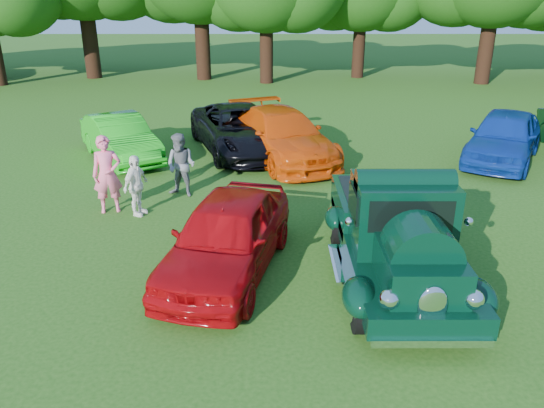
{
  "coord_description": "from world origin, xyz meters",
  "views": [
    {
      "loc": [
        -0.67,
        -8.54,
        5.21
      ],
      "look_at": [
        -0.65,
        1.53,
        1.1
      ],
      "focal_mm": 35.0,
      "sensor_mm": 36.0,
      "label": 1
    }
  ],
  "objects_px": {
    "back_car_black": "(241,129)",
    "red_convertible": "(227,236)",
    "hero_pickup": "(396,234)",
    "back_car_blue": "(504,137)",
    "spectator_white": "(136,186)",
    "back_car_orange": "(282,135)",
    "spectator_pink": "(107,175)",
    "spectator_grey": "(181,165)",
    "back_car_lime": "(120,138)"
  },
  "relations": [
    {
      "from": "hero_pickup",
      "to": "back_car_blue",
      "type": "distance_m",
      "value": 8.98
    },
    {
      "from": "red_convertible",
      "to": "spectator_pink",
      "type": "relative_size",
      "value": 2.31
    },
    {
      "from": "back_car_orange",
      "to": "back_car_blue",
      "type": "xyz_separation_m",
      "value": [
        7.09,
        -0.25,
        0.02
      ]
    },
    {
      "from": "red_convertible",
      "to": "back_car_orange",
      "type": "bearing_deg",
      "value": 94.29
    },
    {
      "from": "red_convertible",
      "to": "back_car_lime",
      "type": "distance_m",
      "value": 8.44
    },
    {
      "from": "back_car_blue",
      "to": "spectator_pink",
      "type": "xyz_separation_m",
      "value": [
        -11.47,
        -4.15,
        0.16
      ]
    },
    {
      "from": "red_convertible",
      "to": "spectator_grey",
      "type": "bearing_deg",
      "value": 123.85
    },
    {
      "from": "hero_pickup",
      "to": "back_car_lime",
      "type": "bearing_deg",
      "value": 133.57
    },
    {
      "from": "red_convertible",
      "to": "hero_pickup",
      "type": "bearing_deg",
      "value": 9.74
    },
    {
      "from": "spectator_pink",
      "to": "hero_pickup",
      "type": "bearing_deg",
      "value": -43.27
    },
    {
      "from": "hero_pickup",
      "to": "red_convertible",
      "type": "xyz_separation_m",
      "value": [
        -3.22,
        0.21,
        -0.13
      ]
    },
    {
      "from": "back_car_lime",
      "to": "back_car_orange",
      "type": "relative_size",
      "value": 0.79
    },
    {
      "from": "back_car_black",
      "to": "spectator_white",
      "type": "height_order",
      "value": "back_car_black"
    },
    {
      "from": "back_car_black",
      "to": "spectator_pink",
      "type": "distance_m",
      "value": 6.07
    },
    {
      "from": "spectator_white",
      "to": "back_car_black",
      "type": "bearing_deg",
      "value": -0.65
    },
    {
      "from": "red_convertible",
      "to": "back_car_black",
      "type": "bearing_deg",
      "value": 104.69
    },
    {
      "from": "back_car_orange",
      "to": "hero_pickup",
      "type": "bearing_deg",
      "value": -97.05
    },
    {
      "from": "hero_pickup",
      "to": "back_car_black",
      "type": "xyz_separation_m",
      "value": [
        -3.4,
        8.54,
        -0.12
      ]
    },
    {
      "from": "back_car_black",
      "to": "spectator_grey",
      "type": "bearing_deg",
      "value": -126.79
    },
    {
      "from": "back_car_orange",
      "to": "spectator_grey",
      "type": "height_order",
      "value": "spectator_grey"
    },
    {
      "from": "back_car_orange",
      "to": "spectator_pink",
      "type": "distance_m",
      "value": 6.21
    },
    {
      "from": "back_car_orange",
      "to": "back_car_black",
      "type": "bearing_deg",
      "value": 125.66
    },
    {
      "from": "hero_pickup",
      "to": "spectator_grey",
      "type": "height_order",
      "value": "hero_pickup"
    },
    {
      "from": "back_car_black",
      "to": "spectator_white",
      "type": "relative_size",
      "value": 3.65
    },
    {
      "from": "hero_pickup",
      "to": "back_car_black",
      "type": "bearing_deg",
      "value": 111.69
    },
    {
      "from": "spectator_white",
      "to": "red_convertible",
      "type": "bearing_deg",
      "value": -117.56
    },
    {
      "from": "back_car_black",
      "to": "back_car_blue",
      "type": "bearing_deg",
      "value": -26.42
    },
    {
      "from": "hero_pickup",
      "to": "back_car_orange",
      "type": "bearing_deg",
      "value": 104.75
    },
    {
      "from": "red_convertible",
      "to": "back_car_orange",
      "type": "distance_m",
      "value": 7.54
    },
    {
      "from": "spectator_white",
      "to": "back_car_blue",
      "type": "bearing_deg",
      "value": -46.18
    },
    {
      "from": "back_car_lime",
      "to": "back_car_black",
      "type": "relative_size",
      "value": 0.78
    },
    {
      "from": "hero_pickup",
      "to": "back_car_blue",
      "type": "xyz_separation_m",
      "value": [
        5.08,
        7.4,
        -0.08
      ]
    },
    {
      "from": "red_convertible",
      "to": "spectator_white",
      "type": "relative_size",
      "value": 2.95
    },
    {
      "from": "red_convertible",
      "to": "back_car_blue",
      "type": "xyz_separation_m",
      "value": [
        8.3,
        7.19,
        0.05
      ]
    },
    {
      "from": "spectator_pink",
      "to": "back_car_black",
      "type": "bearing_deg",
      "value": 44.17
    },
    {
      "from": "back_car_orange",
      "to": "back_car_blue",
      "type": "bearing_deg",
      "value": -23.85
    },
    {
      "from": "back_car_blue",
      "to": "spectator_grey",
      "type": "height_order",
      "value": "spectator_grey"
    },
    {
      "from": "back_car_black",
      "to": "back_car_blue",
      "type": "xyz_separation_m",
      "value": [
        8.47,
        -1.13,
        0.04
      ]
    },
    {
      "from": "hero_pickup",
      "to": "back_car_orange",
      "type": "xyz_separation_m",
      "value": [
        -2.02,
        7.66,
        -0.1
      ]
    },
    {
      "from": "hero_pickup",
      "to": "spectator_white",
      "type": "relative_size",
      "value": 3.47
    },
    {
      "from": "back_car_lime",
      "to": "spectator_grey",
      "type": "relative_size",
      "value": 2.55
    },
    {
      "from": "back_car_black",
      "to": "spectator_pink",
      "type": "relative_size",
      "value": 2.86
    },
    {
      "from": "back_car_black",
      "to": "red_convertible",
      "type": "bearing_deg",
      "value": -107.6
    },
    {
      "from": "back_car_orange",
      "to": "spectator_pink",
      "type": "height_order",
      "value": "spectator_pink"
    },
    {
      "from": "hero_pickup",
      "to": "spectator_grey",
      "type": "bearing_deg",
      "value": 137.58
    },
    {
      "from": "back_car_blue",
      "to": "back_car_black",
      "type": "bearing_deg",
      "value": -157.32
    },
    {
      "from": "red_convertible",
      "to": "spectator_pink",
      "type": "distance_m",
      "value": 4.4
    },
    {
      "from": "back_car_orange",
      "to": "spectator_grey",
      "type": "distance_m",
      "value": 4.3
    },
    {
      "from": "back_car_black",
      "to": "spectator_white",
      "type": "distance_m",
      "value": 5.95
    },
    {
      "from": "spectator_grey",
      "to": "back_car_black",
      "type": "bearing_deg",
      "value": 92.99
    }
  ]
}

